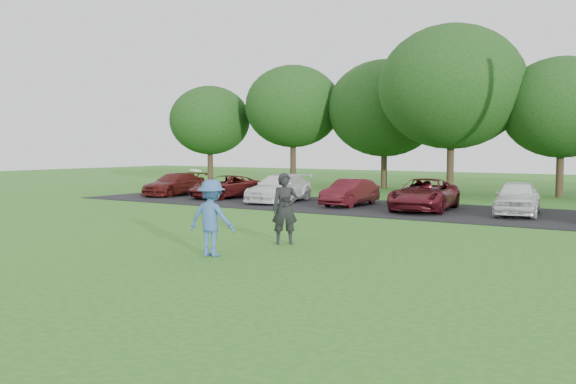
# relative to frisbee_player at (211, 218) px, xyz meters

# --- Properties ---
(ground) EXTENTS (100.00, 100.00, 0.00)m
(ground) POSITION_rel_frisbee_player_xyz_m (0.24, -0.73, -0.87)
(ground) COLOR #2C6E1F
(ground) RESTS_ON ground
(parking_lot) EXTENTS (32.00, 6.50, 0.03)m
(parking_lot) POSITION_rel_frisbee_player_xyz_m (0.24, 12.27, -0.85)
(parking_lot) COLOR black
(parking_lot) RESTS_ON ground
(frisbee_player) EXTENTS (1.22, 0.83, 1.98)m
(frisbee_player) POSITION_rel_frisbee_player_xyz_m (0.00, 0.00, 0.00)
(frisbee_player) COLOR #3A62A4
(frisbee_player) RESTS_ON ground
(camera_bystander) EXTENTS (0.79, 0.75, 1.81)m
(camera_bystander) POSITION_rel_frisbee_player_xyz_m (0.39, 2.40, 0.03)
(camera_bystander) COLOR black
(camera_bystander) RESTS_ON ground
(parked_cars) EXTENTS (28.41, 4.79, 1.23)m
(parked_cars) POSITION_rel_frisbee_player_xyz_m (0.11, 12.32, -0.26)
(parked_cars) COLOR #531412
(parked_cars) RESTS_ON parking_lot
(tree_row) EXTENTS (42.39, 9.85, 8.64)m
(tree_row) POSITION_rel_frisbee_player_xyz_m (1.76, 22.03, 4.04)
(tree_row) COLOR #38281C
(tree_row) RESTS_ON ground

